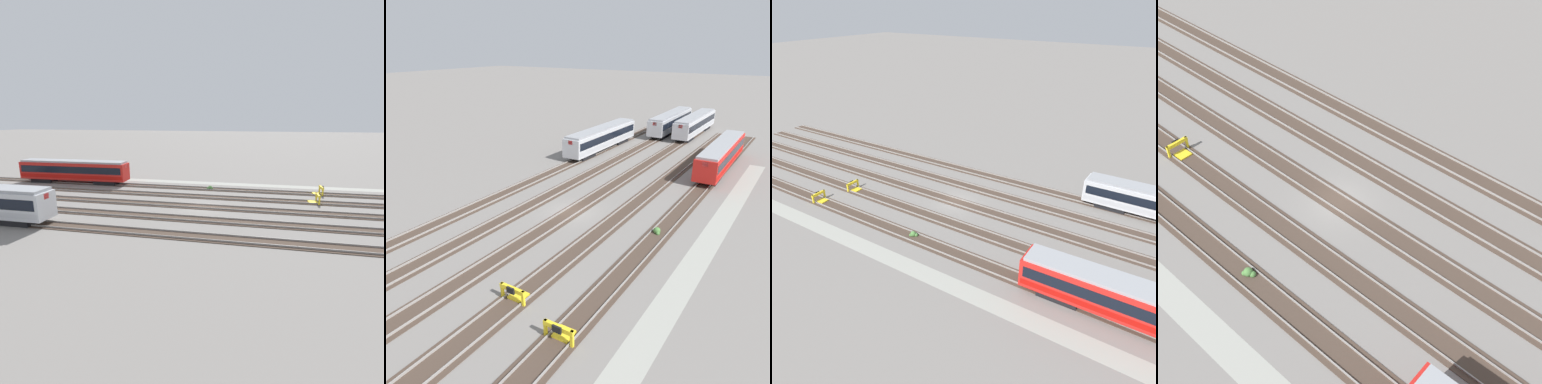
{
  "view_description": "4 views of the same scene",
  "coord_description": "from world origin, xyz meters",
  "views": [
    {
      "loc": [
        -5.94,
        33.97,
        10.5
      ],
      "look_at": [
        1.18,
        0.0,
        1.8
      ],
      "focal_mm": 28.0,
      "sensor_mm": 36.0,
      "label": 1
    },
    {
      "loc": [
        -28.8,
        -19.28,
        15.94
      ],
      "look_at": [
        1.18,
        0.0,
        1.8
      ],
      "focal_mm": 35.0,
      "sensor_mm": 36.0,
      "label": 2
    },
    {
      "loc": [
        23.62,
        -35.06,
        23.36
      ],
      "look_at": [
        1.18,
        0.0,
        1.8
      ],
      "focal_mm": 35.0,
      "sensor_mm": 36.0,
      "label": 3
    },
    {
      "loc": [
        20.13,
        -20.91,
        28.15
      ],
      "look_at": [
        1.18,
        0.0,
        1.8
      ],
      "focal_mm": 50.0,
      "sensor_mm": 36.0,
      "label": 4
    }
  ],
  "objects": [
    {
      "name": "rail_track_near_inner",
      "position": [
        0.0,
        -4.62,
        0.04
      ],
      "size": [
        90.0,
        2.23,
        0.21
      ],
      "color": "#47382D",
      "rests_on": "ground"
    },
    {
      "name": "rail_track_farthest",
      "position": [
        0.0,
        9.24,
        0.04
      ],
      "size": [
        90.0,
        2.23,
        0.21
      ],
      "color": "#47382D",
      "rests_on": "ground"
    },
    {
      "name": "service_walkway",
      "position": [
        0.0,
        -13.4,
        0.0
      ],
      "size": [
        54.0,
        2.0,
        0.01
      ],
      "primitive_type": "cube",
      "color": "#9E9E93",
      "rests_on": "ground"
    },
    {
      "name": "rail_track_far_inner",
      "position": [
        0.0,
        4.62,
        0.04
      ],
      "size": [
        90.0,
        2.23,
        0.21
      ],
      "color": "#47382D",
      "rests_on": "ground"
    },
    {
      "name": "ground_plane",
      "position": [
        0.0,
        0.0,
        0.0
      ],
      "size": [
        400.0,
        400.0,
        0.0
      ],
      "primitive_type": "plane",
      "color": "gray"
    },
    {
      "name": "weed_clump",
      "position": [
        0.34,
        -9.03,
        0.24
      ],
      "size": [
        0.92,
        0.7,
        0.64
      ],
      "color": "#4C7F3D",
      "rests_on": "ground"
    },
    {
      "name": "rail_track_nearest",
      "position": [
        0.0,
        -9.24,
        0.04
      ],
      "size": [
        90.0,
        2.23,
        0.21
      ],
      "color": "#47382D",
      "rests_on": "ground"
    },
    {
      "name": "rail_track_middle",
      "position": [
        0.0,
        0.0,
        0.04
      ],
      "size": [
        90.0,
        2.24,
        0.21
      ],
      "color": "#47382D",
      "rests_on": "ground"
    },
    {
      "name": "bumper_stop_near_inner_track",
      "position": [
        -13.73,
        -4.62,
        0.51
      ],
      "size": [
        1.35,
        2.0,
        1.22
      ],
      "color": "yellow",
      "rests_on": "ground"
    }
  ]
}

